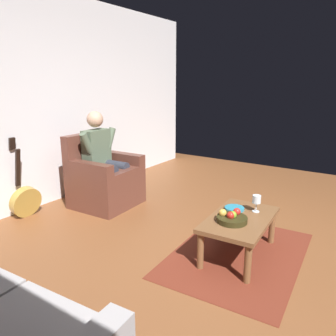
{
  "coord_description": "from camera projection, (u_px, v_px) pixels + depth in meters",
  "views": [
    {
      "loc": [
        2.75,
        0.75,
        1.61
      ],
      "look_at": [
        -0.23,
        -1.24,
        0.66
      ],
      "focal_mm": 34.95,
      "sensor_mm": 36.0,
      "label": 1
    }
  ],
  "objects": [
    {
      "name": "ground_plane",
      "position": [
        265.0,
        261.0,
        3.02
      ],
      "size": [
        7.1,
        7.1,
        0.0
      ],
      "primitive_type": "plane",
      "color": "brown"
    },
    {
      "name": "wall_back",
      "position": [
        47.0,
        101.0,
        4.28
      ],
      "size": [
        6.19,
        0.06,
        2.74
      ],
      "primitive_type": "cube",
      "color": "silver",
      "rests_on": "ground"
    },
    {
      "name": "rug",
      "position": [
        238.0,
        254.0,
        3.15
      ],
      "size": [
        1.66,
        1.21,
        0.01
      ],
      "primitive_type": "cube",
      "rotation": [
        0.0,
        0.0,
        0.05
      ],
      "color": "maroon",
      "rests_on": "ground"
    },
    {
      "name": "armchair",
      "position": [
        104.0,
        180.0,
        4.35
      ],
      "size": [
        0.81,
        0.77,
        0.95
      ],
      "rotation": [
        0.0,
        0.0,
        0.05
      ],
      "color": "brown",
      "rests_on": "ground"
    },
    {
      "name": "person_seated",
      "position": [
        104.0,
        155.0,
        4.26
      ],
      "size": [
        0.64,
        0.57,
        1.25
      ],
      "rotation": [
        0.0,
        0.0,
        0.05
      ],
      "color": "#56664F",
      "rests_on": "ground"
    },
    {
      "name": "coffee_table",
      "position": [
        240.0,
        223.0,
        3.06
      ],
      "size": [
        0.93,
        0.57,
        0.38
      ],
      "rotation": [
        0.0,
        0.0,
        0.05
      ],
      "color": "brown",
      "rests_on": "ground"
    },
    {
      "name": "guitar",
      "position": [
        25.0,
        199.0,
        3.99
      ],
      "size": [
        0.38,
        0.26,
        0.98
      ],
      "color": "#AD893A",
      "rests_on": "ground"
    },
    {
      "name": "wine_glass_near",
      "position": [
        257.0,
        200.0,
        3.15
      ],
      "size": [
        0.08,
        0.08,
        0.17
      ],
      "color": "silver",
      "rests_on": "coffee_table"
    },
    {
      "name": "fruit_bowl",
      "position": [
        232.0,
        218.0,
        2.95
      ],
      "size": [
        0.28,
        0.28,
        0.11
      ],
      "color": "#2E2A12",
      "rests_on": "coffee_table"
    },
    {
      "name": "decorative_dish",
      "position": [
        234.0,
        208.0,
        3.23
      ],
      "size": [
        0.19,
        0.19,
        0.02
      ],
      "primitive_type": "cylinder",
      "color": "teal",
      "rests_on": "coffee_table"
    }
  ]
}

